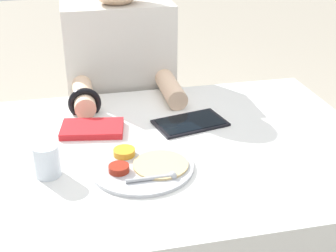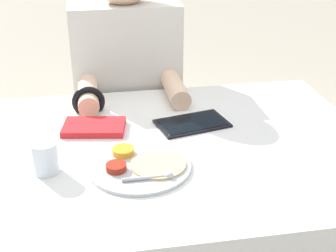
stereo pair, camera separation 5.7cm
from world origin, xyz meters
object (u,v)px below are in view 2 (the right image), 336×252
at_px(red_notebook, 94,127).
at_px(drinking_glass, 45,158).
at_px(tablet_device, 192,123).
at_px(thali_tray, 140,165).
at_px(person_diner, 129,116).

xyz_separation_m(red_notebook, drinking_glass, (-0.13, -0.22, 0.03)).
distance_m(red_notebook, tablet_device, 0.31).
distance_m(thali_tray, person_diner, 0.68).
distance_m(thali_tray, red_notebook, 0.27).
height_order(tablet_device, drinking_glass, drinking_glass).
bearing_deg(tablet_device, red_notebook, 177.11).
bearing_deg(drinking_glass, person_diner, 66.88).
bearing_deg(red_notebook, drinking_glass, -120.30).
bearing_deg(red_notebook, tablet_device, -2.89).
xyz_separation_m(thali_tray, red_notebook, (-0.11, 0.24, 0.00)).
bearing_deg(red_notebook, thali_tray, -64.96).
bearing_deg(person_diner, drinking_glass, -113.12).
relative_size(red_notebook, tablet_device, 0.84).
bearing_deg(red_notebook, person_diner, 71.15).
height_order(thali_tray, person_diner, person_diner).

